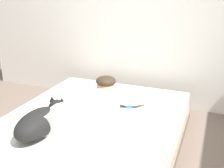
% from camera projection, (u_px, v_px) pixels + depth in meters
% --- Properties ---
extents(back_wall, '(4.45, 0.12, 2.50)m').
position_uv_depth(back_wall, '(145.00, 0.00, 3.13)').
color(back_wall, silver).
rests_on(back_wall, ground).
extents(bed, '(1.54, 2.06, 0.30)m').
position_uv_depth(bed, '(89.00, 136.00, 2.42)').
color(bed, '#726051').
rests_on(bed, ground).
extents(pillow, '(0.52, 0.32, 0.11)m').
position_uv_depth(pillow, '(123.00, 97.00, 2.74)').
color(pillow, white).
rests_on(pillow, bed).
extents(person_lying, '(0.43, 0.92, 0.27)m').
position_uv_depth(person_lying, '(90.00, 106.00, 2.41)').
color(person_lying, white).
rests_on(person_lying, bed).
extents(dog, '(0.26, 0.57, 0.21)m').
position_uv_depth(dog, '(41.00, 121.00, 2.15)').
color(dog, black).
rests_on(dog, bed).
extents(coffee_cup, '(0.12, 0.09, 0.07)m').
position_uv_depth(coffee_cup, '(129.00, 103.00, 2.63)').
color(coffee_cup, teal).
rests_on(coffee_cup, bed).
extents(cell_phone, '(0.07, 0.14, 0.01)m').
position_uv_depth(cell_phone, '(61.00, 122.00, 2.34)').
color(cell_phone, black).
rests_on(cell_phone, bed).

